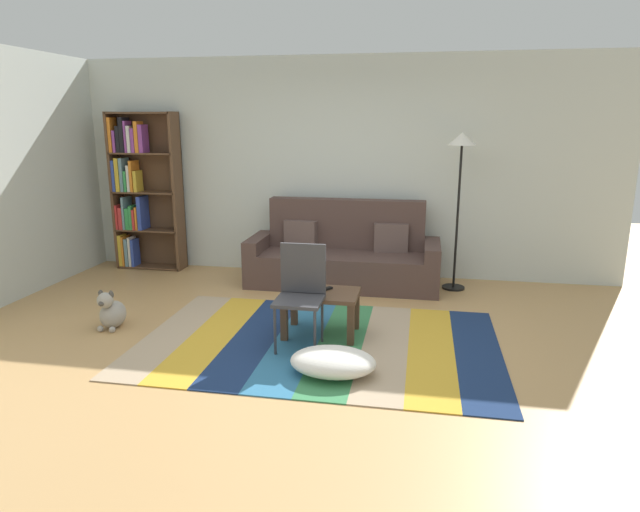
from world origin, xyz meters
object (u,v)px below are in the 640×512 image
object	(u,v)px
dog	(112,312)
standing_lamp	(461,160)
coffee_table	(321,301)
pouf	(333,362)
tv_remote	(325,289)
folding_chair	(301,287)
bookshelf	(139,189)
couch	(344,257)

from	to	relation	value
dog	standing_lamp	bearing A→B (deg)	30.14
coffee_table	dog	size ratio (longest dim) A/B	1.71
pouf	tv_remote	distance (m)	0.93
coffee_table	dog	bearing A→B (deg)	-174.58
standing_lamp	tv_remote	xyz separation A→B (m)	(-1.25, -1.65, -1.08)
pouf	dog	size ratio (longest dim) A/B	1.69
coffee_table	tv_remote	xyz separation A→B (m)	(0.03, 0.06, 0.09)
dog	folding_chair	xyz separation A→B (m)	(1.87, -0.07, 0.37)
bookshelf	coffee_table	size ratio (longest dim) A/B	3.00
tv_remote	folding_chair	xyz separation A→B (m)	(-0.16, -0.32, 0.11)
bookshelf	coffee_table	xyz separation A→B (m)	(2.79, -1.96, -0.72)
folding_chair	couch	bearing A→B (deg)	127.25
tv_remote	folding_chair	bearing A→B (deg)	-80.63
bookshelf	pouf	world-z (taller)	bookshelf
coffee_table	standing_lamp	world-z (taller)	standing_lamp
tv_remote	folding_chair	distance (m)	0.37
couch	coffee_table	world-z (taller)	couch
coffee_table	tv_remote	bearing A→B (deg)	64.62
pouf	tv_remote	size ratio (longest dim) A/B	4.49
coffee_table	folding_chair	bearing A→B (deg)	-116.12
bookshelf	folding_chair	bearing A→B (deg)	-39.83
pouf	couch	bearing A→B (deg)	96.21
bookshelf	standing_lamp	bearing A→B (deg)	-3.46
bookshelf	coffee_table	bearing A→B (deg)	-35.07
couch	tv_remote	distance (m)	1.62
tv_remote	standing_lamp	bearing A→B (deg)	88.22
bookshelf	tv_remote	world-z (taller)	bookshelf
bookshelf	coffee_table	distance (m)	3.48
standing_lamp	tv_remote	world-z (taller)	standing_lamp
pouf	folding_chair	world-z (taller)	folding_chair
bookshelf	tv_remote	bearing A→B (deg)	-33.93
bookshelf	dog	bearing A→B (deg)	-69.73
dog	folding_chair	size ratio (longest dim) A/B	0.44
bookshelf	tv_remote	size ratio (longest dim) A/B	13.59
couch	dog	size ratio (longest dim) A/B	5.69
coffee_table	folding_chair	xyz separation A→B (m)	(-0.13, -0.26, 0.20)
pouf	standing_lamp	distance (m)	3.05
couch	tv_remote	xyz separation A→B (m)	(0.06, -1.61, 0.09)
couch	dog	distance (m)	2.71
couch	standing_lamp	xyz separation A→B (m)	(1.31, 0.03, 1.17)
dog	standing_lamp	world-z (taller)	standing_lamp
pouf	dog	xyz separation A→B (m)	(-2.23, 0.60, 0.05)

